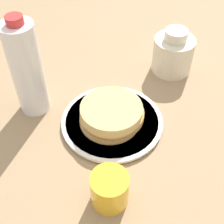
{
  "coord_description": "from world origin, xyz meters",
  "views": [
    {
      "loc": [
        -0.32,
        -0.4,
        0.56
      ],
      "look_at": [
        0.01,
        -0.03,
        0.04
      ],
      "focal_mm": 50.0,
      "sensor_mm": 36.0,
      "label": 1
    }
  ],
  "objects_px": {
    "plate": "(112,121)",
    "juice_glass": "(110,189)",
    "cream_jug": "(173,53)",
    "pancake_stack": "(112,113)",
    "water_bottle_near": "(27,69)"
  },
  "relations": [
    {
      "from": "plate",
      "to": "water_bottle_near",
      "type": "xyz_separation_m",
      "value": [
        -0.11,
        0.17,
        0.11
      ]
    },
    {
      "from": "pancake_stack",
      "to": "cream_jug",
      "type": "distance_m",
      "value": 0.27
    },
    {
      "from": "pancake_stack",
      "to": "water_bottle_near",
      "type": "distance_m",
      "value": 0.22
    },
    {
      "from": "cream_jug",
      "to": "pancake_stack",
      "type": "bearing_deg",
      "value": -169.69
    },
    {
      "from": "plate",
      "to": "pancake_stack",
      "type": "height_order",
      "value": "pancake_stack"
    },
    {
      "from": "pancake_stack",
      "to": "cream_jug",
      "type": "xyz_separation_m",
      "value": [
        0.27,
        0.05,
        0.02
      ]
    },
    {
      "from": "plate",
      "to": "cream_jug",
      "type": "height_order",
      "value": "cream_jug"
    },
    {
      "from": "plate",
      "to": "pancake_stack",
      "type": "bearing_deg",
      "value": -127.21
    },
    {
      "from": "juice_glass",
      "to": "water_bottle_near",
      "type": "distance_m",
      "value": 0.33
    },
    {
      "from": "pancake_stack",
      "to": "juice_glass",
      "type": "xyz_separation_m",
      "value": [
        -0.13,
        -0.14,
        -0.0
      ]
    },
    {
      "from": "pancake_stack",
      "to": "cream_jug",
      "type": "height_order",
      "value": "cream_jug"
    },
    {
      "from": "plate",
      "to": "juice_glass",
      "type": "bearing_deg",
      "value": -132.74
    },
    {
      "from": "plate",
      "to": "pancake_stack",
      "type": "xyz_separation_m",
      "value": [
        -0.0,
        -0.0,
        0.03
      ]
    },
    {
      "from": "cream_jug",
      "to": "water_bottle_near",
      "type": "height_order",
      "value": "water_bottle_near"
    },
    {
      "from": "cream_jug",
      "to": "water_bottle_near",
      "type": "distance_m",
      "value": 0.4
    }
  ]
}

